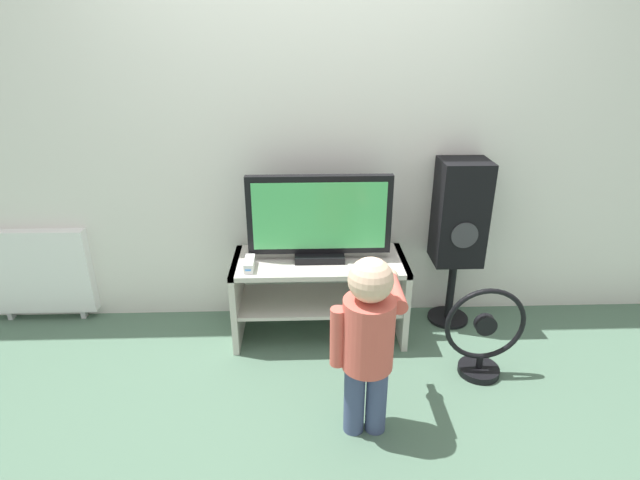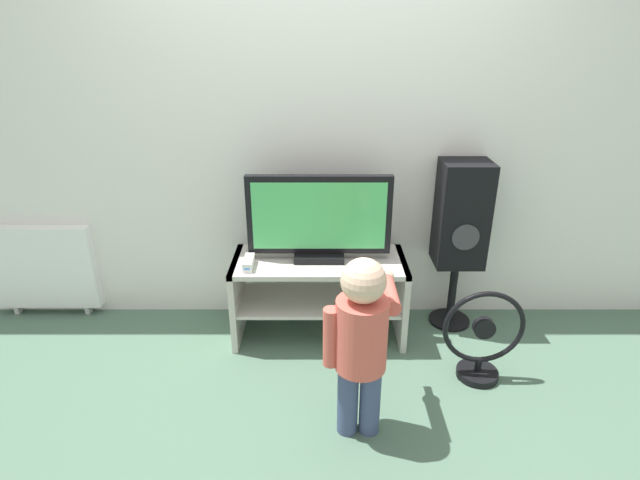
{
  "view_description": "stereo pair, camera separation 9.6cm",
  "coord_description": "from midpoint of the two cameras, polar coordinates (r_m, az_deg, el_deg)",
  "views": [
    {
      "loc": [
        -0.09,
        -2.47,
        1.81
      ],
      "look_at": [
        0.0,
        0.14,
        0.68
      ],
      "focal_mm": 28.0,
      "sensor_mm": 36.0,
      "label": 1
    },
    {
      "loc": [
        0.01,
        -2.48,
        1.81
      ],
      "look_at": [
        0.0,
        0.14,
        0.68
      ],
      "focal_mm": 28.0,
      "sensor_mm": 36.0,
      "label": 2
    }
  ],
  "objects": [
    {
      "name": "tv_stand",
      "position": [
        3.08,
        -0.95,
        -5.24
      ],
      "size": [
        1.04,
        0.45,
        0.52
      ],
      "color": "beige",
      "rests_on": "ground_plane"
    },
    {
      "name": "remote_primary",
      "position": [
        2.87,
        5.57,
        -3.34
      ],
      "size": [
        0.04,
        0.13,
        0.03
      ],
      "color": "white",
      "rests_on": "tv_stand"
    },
    {
      "name": "game_console",
      "position": [
        2.91,
        -9.0,
        -2.71
      ],
      "size": [
        0.05,
        0.17,
        0.06
      ],
      "color": "white",
      "rests_on": "tv_stand"
    },
    {
      "name": "wall_back",
      "position": [
        3.05,
        -1.19,
        13.69
      ],
      "size": [
        10.0,
        0.06,
        2.6
      ],
      "color": "silver",
      "rests_on": "ground_plane"
    },
    {
      "name": "television",
      "position": [
        2.91,
        -1.02,
        2.42
      ],
      "size": [
        0.85,
        0.2,
        0.52
      ],
      "color": "black",
      "rests_on": "tv_stand"
    },
    {
      "name": "child",
      "position": [
        2.28,
        4.35,
        -10.65
      ],
      "size": [
        0.35,
        0.51,
        0.92
      ],
      "color": "#3F4C72",
      "rests_on": "ground_plane"
    },
    {
      "name": "speaker_tower",
      "position": [
        3.16,
        14.82,
        2.52
      ],
      "size": [
        0.29,
        0.27,
        1.09
      ],
      "color": "black",
      "rests_on": "ground_plane"
    },
    {
      "name": "ground_plane",
      "position": [
        3.07,
        -0.82,
        -12.84
      ],
      "size": [
        16.0,
        16.0,
        0.0
      ],
      "primitive_type": "plane",
      "color": "#4C6B56"
    },
    {
      "name": "floor_fan",
      "position": [
        2.91,
        17.28,
        -10.5
      ],
      "size": [
        0.44,
        0.23,
        0.54
      ],
      "color": "black",
      "rests_on": "ground_plane"
    },
    {
      "name": "radiator",
      "position": [
        3.73,
        -30.23,
        -3.19
      ],
      "size": [
        0.69,
        0.08,
        0.63
      ],
      "color": "white",
      "rests_on": "ground_plane"
    }
  ]
}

